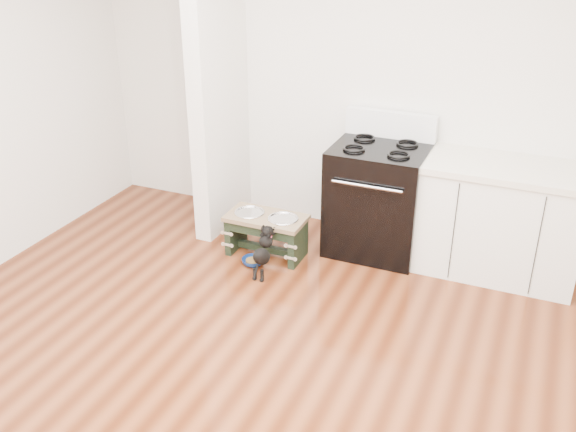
# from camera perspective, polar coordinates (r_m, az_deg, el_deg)

# --- Properties ---
(ground) EXTENTS (5.00, 5.00, 0.00)m
(ground) POSITION_cam_1_polar(r_m,az_deg,el_deg) (4.00, -5.02, -15.99)
(ground) COLOR #471D0C
(ground) RESTS_ON ground
(room_shell) EXTENTS (5.00, 5.00, 5.00)m
(room_shell) POSITION_cam_1_polar(r_m,az_deg,el_deg) (3.16, -6.16, 6.44)
(room_shell) COLOR silver
(room_shell) RESTS_ON ground
(partition_wall) EXTENTS (0.15, 0.80, 2.70)m
(partition_wall) POSITION_cam_1_polar(r_m,az_deg,el_deg) (5.55, -6.22, 12.06)
(partition_wall) COLOR silver
(partition_wall) RESTS_ON ground
(oven_range) EXTENTS (0.76, 0.69, 1.14)m
(oven_range) POSITION_cam_1_polar(r_m,az_deg,el_deg) (5.37, 7.97, 1.63)
(oven_range) COLOR black
(oven_range) RESTS_ON ground
(cabinet_run) EXTENTS (1.24, 0.64, 0.91)m
(cabinet_run) POSITION_cam_1_polar(r_m,az_deg,el_deg) (5.26, 18.30, -0.34)
(cabinet_run) COLOR white
(cabinet_run) RESTS_ON ground
(dog_feeder) EXTENTS (0.66, 0.35, 0.37)m
(dog_feeder) POSITION_cam_1_polar(r_m,az_deg,el_deg) (5.32, -1.97, -1.02)
(dog_feeder) COLOR black
(dog_feeder) RESTS_ON ground
(puppy) EXTENTS (0.11, 0.34, 0.40)m
(puppy) POSITION_cam_1_polar(r_m,az_deg,el_deg) (5.05, -2.21, -3.06)
(puppy) COLOR black
(puppy) RESTS_ON ground
(floor_bowl) EXTENTS (0.23, 0.23, 0.06)m
(floor_bowl) POSITION_cam_1_polar(r_m,az_deg,el_deg) (5.28, -3.14, -4.06)
(floor_bowl) COLOR navy
(floor_bowl) RESTS_ON ground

